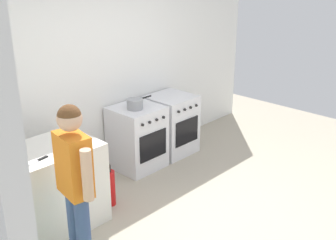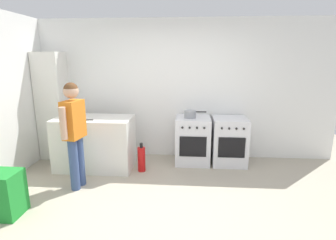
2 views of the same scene
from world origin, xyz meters
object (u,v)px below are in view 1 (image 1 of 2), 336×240
Objects in this scene: oven_left at (137,137)px; pot at (135,104)px; person at (75,177)px; oven_right at (171,124)px; knife_utility at (38,161)px; fire_extinguisher at (110,187)px.

oven_left is 0.49m from pot.
person is at bearing -147.03° from oven_left.
oven_right is 2.67m from person.
oven_right is at bearing 25.12° from person.
pot reaches higher than oven_left.
pot is 1.98m from person.
person is at bearing -154.88° from oven_right.
knife_utility reaches higher than fire_extinguisher.
oven_right is at bearing 13.45° from knife_utility.
knife_utility is (-1.70, -0.54, -0.01)m from pot.
oven_left is at bearing 18.21° from knife_utility.
oven_left is 1.70× the size of fire_extinguisher.
oven_right is (0.66, -0.00, -0.00)m from oven_left.
fire_extinguisher is at bearing 36.90° from person.
knife_utility reaches higher than oven_left.
fire_extinguisher is at bearing -162.64° from oven_right.
pot is at bearing -145.27° from oven_left.
oven_right is 1.62m from fire_extinguisher.
fire_extinguisher is at bearing 6.36° from knife_utility.
fire_extinguisher is (-1.53, -0.48, -0.21)m from oven_right.
pot is at bearing 28.36° from fire_extinguisher.
person reaches higher than knife_utility.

